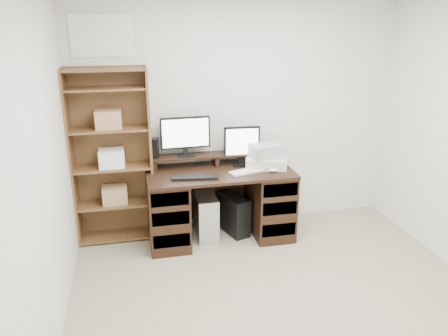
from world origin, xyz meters
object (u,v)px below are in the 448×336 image
object	(u,v)px
monitor_small	(242,144)
tower_black	(234,214)
bookshelf	(112,156)
monitor_wide	(185,134)
tower_silver	(205,215)
printer	(266,162)
desk	(220,203)

from	to	relation	value
monitor_small	tower_black	bearing A→B (deg)	-138.12
tower_black	bookshelf	xyz separation A→B (m)	(-1.24, 0.15, 0.71)
monitor_wide	tower_silver	size ratio (longest dim) A/B	1.09
printer	tower_black	size ratio (longest dim) A/B	0.92
tower_silver	desk	bearing A→B (deg)	-18.63
monitor_small	tower_silver	distance (m)	0.85
tower_silver	monitor_small	bearing A→B (deg)	12.56
printer	tower_silver	xyz separation A→B (m)	(-0.65, 0.03, -0.56)
printer	tower_silver	world-z (taller)	printer
monitor_wide	monitor_small	xyz separation A→B (m)	(0.59, -0.07, -0.12)
monitor_wide	bookshelf	xyz separation A→B (m)	(-0.76, -0.00, -0.18)
printer	bookshelf	world-z (taller)	bookshelf
desk	bookshelf	bearing A→B (deg)	168.78
desk	tower_black	world-z (taller)	desk
monitor_wide	bookshelf	distance (m)	0.78
tower_silver	tower_black	bearing A→B (deg)	2.28
monitor_small	printer	bearing A→B (deg)	-24.22
desk	monitor_small	world-z (taller)	monitor_small
tower_black	bookshelf	world-z (taller)	bookshelf
printer	tower_silver	distance (m)	0.86
desk	tower_black	distance (m)	0.25
tower_silver	bookshelf	xyz separation A→B (m)	(-0.93, 0.16, 0.68)
printer	tower_silver	size ratio (longest dim) A/B	0.88
desk	tower_silver	distance (m)	0.22
tower_silver	printer	bearing A→B (deg)	-2.69
printer	bookshelf	distance (m)	1.60
bookshelf	monitor_small	bearing A→B (deg)	-3.00
desk	printer	distance (m)	0.65
monitor_wide	monitor_small	world-z (taller)	monitor_wide
desk	bookshelf	world-z (taller)	bookshelf
monitor_wide	tower_silver	xyz separation A→B (m)	(0.17, -0.16, -0.86)
monitor_small	tower_black	xyz separation A→B (m)	(-0.10, -0.08, -0.77)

